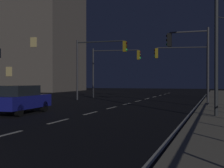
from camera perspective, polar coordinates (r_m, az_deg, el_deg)
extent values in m
plane|color=black|center=(23.39, 0.32, -3.93)|extent=(112.00, 112.00, 0.00)
cube|color=gray|center=(22.36, 17.28, -3.99)|extent=(2.30, 77.00, 0.14)
cube|color=silver|center=(12.09, -17.58, -8.18)|extent=(0.14, 2.00, 0.01)
cube|color=silver|center=(15.51, -9.02, -6.22)|extent=(0.14, 2.00, 0.01)
cube|color=silver|center=(19.15, -3.66, -4.92)|extent=(0.14, 2.00, 0.01)
cube|color=silver|center=(22.91, -0.05, -4.01)|extent=(0.14, 2.00, 0.01)
cube|color=silver|center=(26.75, 2.53, -3.35)|extent=(0.14, 2.00, 0.01)
cube|color=silver|center=(30.62, 4.46, -2.86)|extent=(0.14, 2.00, 0.01)
cube|color=silver|center=(34.52, 5.96, -2.47)|extent=(0.14, 2.00, 0.01)
cube|color=silver|center=(38.45, 7.14, -2.16)|extent=(0.14, 2.00, 0.01)
cube|color=silver|center=(42.38, 8.11, -1.91)|extent=(0.14, 2.00, 0.01)
cube|color=silver|center=(46.33, 8.91, -1.70)|extent=(0.14, 2.00, 0.01)
cube|color=silver|center=(50.29, 9.59, -1.52)|extent=(0.14, 2.00, 0.01)
cube|color=silver|center=(27.39, 14.38, -3.28)|extent=(0.14, 53.00, 0.01)
cube|color=navy|center=(19.47, -15.38, -2.89)|extent=(2.01, 4.47, 0.70)
cube|color=#1E2328|center=(19.22, -15.76, -1.07)|extent=(1.71, 2.53, 0.55)
cylinder|color=black|center=(21.11, -15.32, -3.57)|extent=(0.25, 0.65, 0.64)
cylinder|color=black|center=(20.35, -11.42, -3.72)|extent=(0.25, 0.65, 0.64)
cylinder|color=black|center=(17.88, -15.44, -4.32)|extent=(0.25, 0.65, 0.64)
cylinder|color=#2D3033|center=(33.25, 15.78, 2.05)|extent=(0.16, 0.16, 5.13)
cylinder|color=#38383D|center=(33.24, 11.67, 6.05)|extent=(4.75, 0.71, 0.11)
cube|color=olive|center=(33.22, 7.53, 5.15)|extent=(0.32, 0.37, 0.95)
sphere|color=black|center=(33.25, 7.27, 5.67)|extent=(0.20, 0.20, 0.20)
sphere|color=black|center=(33.23, 7.27, 5.15)|extent=(0.20, 0.20, 0.20)
sphere|color=#19D84C|center=(33.21, 7.26, 4.64)|extent=(0.20, 0.20, 0.20)
cylinder|color=#38383D|center=(32.32, -5.89, 2.37)|extent=(0.16, 0.16, 5.70)
cylinder|color=#2D3033|center=(31.55, -1.98, 7.15)|extent=(4.75, 0.31, 0.11)
cube|color=olive|center=(30.70, 2.16, 6.35)|extent=(0.29, 0.35, 0.95)
sphere|color=black|center=(30.68, 2.44, 6.91)|extent=(0.20, 0.20, 0.20)
sphere|color=black|center=(30.65, 2.44, 6.36)|extent=(0.20, 0.20, 0.20)
sphere|color=#19D84C|center=(30.62, 2.44, 5.80)|extent=(0.20, 0.20, 0.20)
cylinder|color=#38383D|center=(24.22, 15.89, 2.90)|extent=(0.16, 0.16, 5.38)
cylinder|color=#4C4C51|center=(24.58, 12.77, 8.59)|extent=(2.67, 0.25, 0.11)
cube|color=black|center=(24.73, 9.68, 7.32)|extent=(0.30, 0.35, 0.95)
sphere|color=black|center=(24.79, 9.32, 8.00)|extent=(0.20, 0.20, 0.20)
sphere|color=black|center=(24.76, 9.32, 7.31)|extent=(0.20, 0.20, 0.20)
sphere|color=#19D84C|center=(24.72, 9.32, 6.62)|extent=(0.20, 0.20, 0.20)
cylinder|color=#38383D|center=(36.37, -3.19, 1.84)|extent=(0.16, 0.16, 5.28)
cylinder|color=#38383D|center=(35.87, 0.59, 5.68)|extent=(4.92, 0.43, 0.11)
cube|color=olive|center=(35.35, 4.49, 4.90)|extent=(0.30, 0.36, 0.95)
sphere|color=black|center=(35.35, 4.74, 5.39)|extent=(0.20, 0.20, 0.20)
sphere|color=black|center=(35.33, 4.74, 4.90)|extent=(0.20, 0.20, 0.20)
sphere|color=#19D84C|center=(35.31, 4.74, 4.42)|extent=(0.20, 0.20, 0.20)
cylinder|color=#2D3033|center=(17.17, 17.19, 8.12)|extent=(0.18, 0.18, 7.92)
cylinder|color=#4C4C51|center=(35.91, 17.15, 4.48)|extent=(0.18, 0.18, 8.32)
cylinder|color=#2D3033|center=(37.24, 18.18, 10.55)|extent=(1.37, 1.75, 0.10)
cube|color=#6B6056|center=(63.13, -14.53, 7.53)|extent=(18.29, 13.75, 18.99)
cube|color=#EACC7A|center=(54.05, -13.11, 6.89)|extent=(1.10, 0.06, 1.50)
cube|color=#EACC7A|center=(56.12, -17.00, 2.01)|extent=(1.10, 0.06, 1.50)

